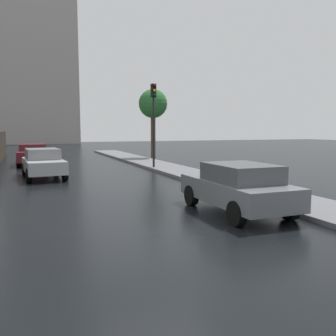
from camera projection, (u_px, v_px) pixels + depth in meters
The scene contains 7 objects.
ground at pixel (160, 241), 7.34m from camera, with size 120.00×120.00×0.00m, color black.
car_grey_near_kerb at pixel (238, 187), 9.80m from camera, with size 1.80×3.84×1.36m.
car_maroon_far_ahead at pixel (33, 154), 23.04m from camera, with size 1.94×4.34×1.35m.
car_silver_behind_camera at pixel (43, 163), 16.83m from camera, with size 1.94×3.99×1.38m.
traffic_light at pixel (154, 110), 20.06m from camera, with size 0.26×0.39×4.68m.
street_tree_near at pixel (153, 105), 27.11m from camera, with size 2.17×2.17×5.32m.
distant_tower at pixel (35, 48), 56.82m from camera, with size 12.62×7.66×30.29m.
Camera 1 is at (-2.48, -6.69, 2.29)m, focal length 38.21 mm.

